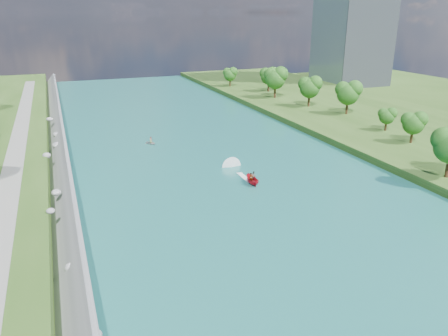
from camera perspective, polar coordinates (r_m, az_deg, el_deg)
name	(u,v)px	position (r m, az deg, el deg)	size (l,w,h in m)	color
ground	(268,217)	(60.02, 5.77, -6.37)	(260.00, 260.00, 0.00)	#2D5119
river_water	(217,170)	(76.90, -0.93, -0.26)	(55.00, 240.00, 0.10)	#1B6960
berm_east	(433,138)	(103.95, 25.63, 3.50)	(44.00, 240.00, 1.50)	#2D5119
riprap_bank	(60,181)	(71.72, -20.58, -1.57)	(4.55, 236.00, 4.37)	slate
riverside_path	(11,175)	(71.91, -26.02, -0.80)	(3.00, 200.00, 0.10)	gray
office_tower	(355,2)	(178.83, 16.77, 20.09)	(22.00, 22.00, 60.00)	gray
trees_east	(324,96)	(115.12, 12.88, 9.13)	(18.86, 137.81, 11.00)	#194B14
motorboat	(247,176)	(72.18, 3.08, -1.10)	(3.60, 18.68, 2.05)	#B30E1C
raft	(151,142)	(93.25, -9.52, 3.32)	(2.85, 3.23, 1.56)	gray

